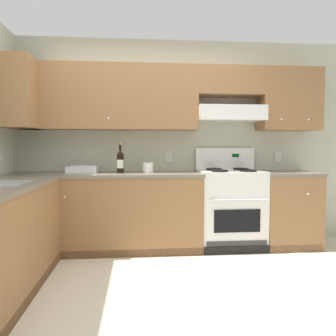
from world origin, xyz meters
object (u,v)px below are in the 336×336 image
stove (230,208)px  bowl (83,170)px  paper_towel_roll (148,168)px  wine_bottle (120,161)px

stove → bowl: stove is taller
stove → paper_towel_roll: bearing=178.7°
stove → wine_bottle: bearing=-178.8°
wine_bottle → paper_towel_roll: size_ratio=2.85×
wine_bottle → paper_towel_roll: bearing=8.5°
bowl → paper_towel_roll: 0.78m
stove → wine_bottle: wine_bottle is taller
stove → wine_bottle: size_ratio=3.40×
bowl → stove: bearing=-3.4°
bowl → paper_towel_roll: size_ratio=2.86×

